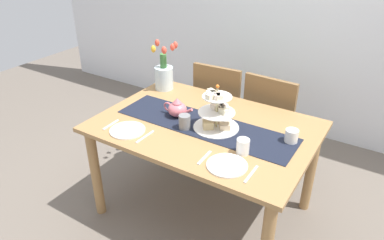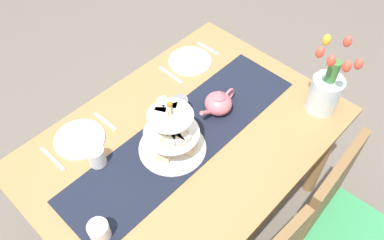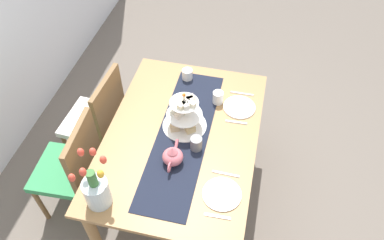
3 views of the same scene
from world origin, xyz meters
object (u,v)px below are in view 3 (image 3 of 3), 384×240
(dinner_plate_right, at_px, (239,107))
(fork_right, at_px, (236,122))
(dining_table, at_px, (182,145))
(fork_left, at_px, (217,216))
(chair_left, at_px, (73,166))
(cream_jug, at_px, (187,74))
(chair_right, at_px, (99,117))
(tulip_vase, at_px, (96,189))
(knife_left, at_px, (226,174))
(mug_white_text, at_px, (218,98))
(teapot, at_px, (173,156))
(knife_right, at_px, (242,93))
(dinner_plate_left, at_px, (222,194))
(tiered_cake_stand, at_px, (184,116))
(mug_grey, at_px, (196,143))

(dinner_plate_right, height_order, fork_right, dinner_plate_right)
(dining_table, xyz_separation_m, fork_left, (-0.53, -0.34, 0.11))
(fork_left, bearing_deg, chair_left, 75.61)
(cream_jug, bearing_deg, chair_right, 117.85)
(tulip_vase, distance_m, fork_right, 1.04)
(knife_left, height_order, dinner_plate_right, dinner_plate_right)
(chair_left, bearing_deg, dining_table, -70.74)
(fork_left, height_order, dinner_plate_right, dinner_plate_right)
(knife_left, distance_m, mug_white_text, 0.62)
(teapot, height_order, mug_white_text, teapot)
(knife_left, xyz_separation_m, knife_right, (0.72, 0.00, 0.00))
(dining_table, bearing_deg, dinner_plate_right, -44.96)
(chair_right, xyz_separation_m, cream_jug, (0.34, -0.63, 0.28))
(chair_right, xyz_separation_m, knife_right, (0.26, -1.07, 0.24))
(mug_white_text, bearing_deg, cream_jug, 53.95)
(dining_table, relative_size, tulip_vase, 3.58)
(cream_jug, height_order, knife_left, cream_jug)
(fork_left, relative_size, knife_left, 0.88)
(cream_jug, xyz_separation_m, knife_left, (-0.79, -0.43, -0.04))
(dining_table, distance_m, dinner_plate_left, 0.52)
(tiered_cake_stand, relative_size, knife_right, 1.79)
(cream_jug, bearing_deg, dining_table, -170.46)
(dinner_plate_left, relative_size, mug_grey, 2.42)
(chair_left, height_order, dinner_plate_left, chair_left)
(teapot, bearing_deg, mug_grey, -40.65)
(fork_left, xyz_separation_m, mug_grey, (0.44, 0.22, 0.05))
(fork_left, relative_size, mug_grey, 1.58)
(knife_left, relative_size, knife_right, 1.00)
(tiered_cake_stand, relative_size, knife_left, 1.79)
(tulip_vase, xyz_separation_m, knife_right, (1.07, -0.68, -0.12))
(tiered_cake_stand, height_order, cream_jug, tiered_cake_stand)
(teapot, relative_size, cream_jug, 2.80)
(chair_left, distance_m, teapot, 0.79)
(tiered_cake_stand, relative_size, mug_white_text, 3.20)
(chair_left, bearing_deg, teapot, -87.54)
(tiered_cake_stand, relative_size, fork_right, 2.03)
(dinner_plate_right, distance_m, knife_right, 0.15)
(dining_table, relative_size, mug_grey, 15.07)
(chair_right, distance_m, mug_white_text, 0.96)
(teapot, height_order, mug_grey, teapot)
(tiered_cake_stand, xyz_separation_m, teapot, (-0.30, -0.00, -0.04))
(chair_right, xyz_separation_m, teapot, (-0.44, -0.73, 0.30))
(tulip_vase, height_order, mug_white_text, tulip_vase)
(cream_jug, bearing_deg, teapot, -173.16)
(tiered_cake_stand, distance_m, dinner_plate_left, 0.59)
(tiered_cake_stand, distance_m, mug_grey, 0.21)
(fork_right, xyz_separation_m, mug_grey, (-0.28, 0.22, 0.05))
(fork_right, bearing_deg, knife_left, 180.00)
(tulip_vase, bearing_deg, knife_right, -32.57)
(dinner_plate_right, bearing_deg, teapot, 148.94)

